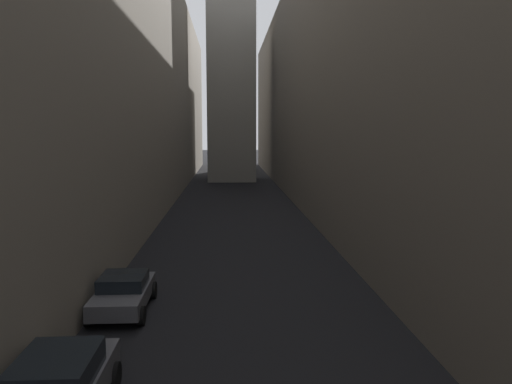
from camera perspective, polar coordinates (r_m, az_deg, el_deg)
ground_plane at (r=41.67m, az=-2.53°, el=-2.01°), size 264.00×264.00×0.00m
building_block_left at (r=45.06m, az=-19.50°, el=12.42°), size 14.51×108.00×22.16m
building_block_right at (r=44.91m, az=12.21°, el=12.19°), size 11.52×108.00×21.39m
parked_car_left_far at (r=18.97m, az=-15.19°, el=-11.21°), size 1.98×3.98×1.36m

